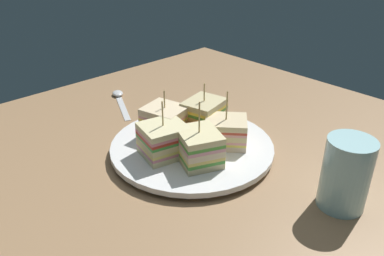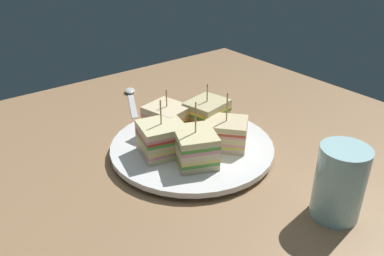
% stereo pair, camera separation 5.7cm
% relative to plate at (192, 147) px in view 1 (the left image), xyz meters
% --- Properties ---
extents(ground_plane, '(0.91, 0.85, 0.02)m').
position_rel_plate_xyz_m(ground_plane, '(0.00, 0.00, -0.02)').
color(ground_plane, '#9B7550').
extents(plate, '(0.27, 0.27, 0.02)m').
position_rel_plate_xyz_m(plate, '(0.00, 0.00, 0.00)').
color(plate, white).
rests_on(plate, ground_plane).
extents(sandwich_wedge_0, '(0.08, 0.09, 0.10)m').
position_rel_plate_xyz_m(sandwich_wedge_0, '(-0.03, -0.05, 0.03)').
color(sandwich_wedge_0, beige).
rests_on(sandwich_wedge_0, plate).
extents(sandwich_wedge_1, '(0.09, 0.09, 0.09)m').
position_rel_plate_xyz_m(sandwich_wedge_1, '(0.04, -0.04, 0.03)').
color(sandwich_wedge_1, beige).
rests_on(sandwich_wedge_1, plate).
extents(sandwich_wedge_2, '(0.08, 0.07, 0.09)m').
position_rel_plate_xyz_m(sandwich_wedge_2, '(0.05, 0.02, 0.03)').
color(sandwich_wedge_2, beige).
rests_on(sandwich_wedge_2, plate).
extents(sandwich_wedge_3, '(0.08, 0.08, 0.08)m').
position_rel_plate_xyz_m(sandwich_wedge_3, '(-0.01, 0.05, 0.03)').
color(sandwich_wedge_3, '#D7B785').
rests_on(sandwich_wedge_3, plate).
extents(sandwich_wedge_4, '(0.08, 0.08, 0.09)m').
position_rel_plate_xyz_m(sandwich_wedge_4, '(-0.05, 0.01, 0.03)').
color(sandwich_wedge_4, beige).
rests_on(sandwich_wedge_4, plate).
extents(chip_pile, '(0.06, 0.07, 0.03)m').
position_rel_plate_xyz_m(chip_pile, '(-0.00, 0.01, 0.02)').
color(chip_pile, '#E1B95B').
rests_on(chip_pile, plate).
extents(spoon, '(0.08, 0.14, 0.01)m').
position_rel_plate_xyz_m(spoon, '(0.04, 0.27, -0.01)').
color(spoon, silver).
rests_on(spoon, ground_plane).
extents(drinking_glass, '(0.06, 0.06, 0.10)m').
position_rel_plate_xyz_m(drinking_glass, '(0.05, -0.24, 0.03)').
color(drinking_glass, '#A9DBE0').
rests_on(drinking_glass, ground_plane).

